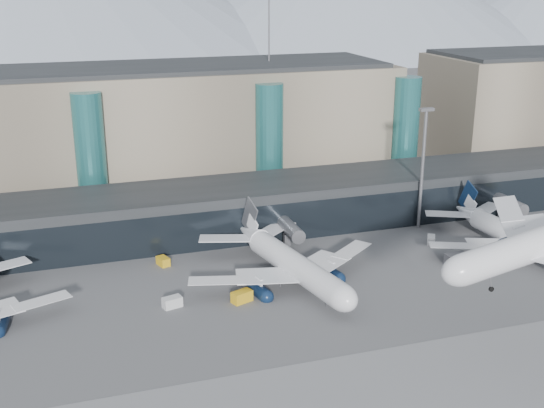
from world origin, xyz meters
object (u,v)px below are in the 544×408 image
(lightmast_mid, at_px, (423,162))
(veh_d, at_px, (431,240))
(jet_parked_right, at_px, (506,227))
(jet_parked_mid, at_px, (285,253))
(veh_h, at_px, (242,297))
(veh_a, at_px, (172,302))
(veh_c, at_px, (456,259))
(veh_b, at_px, (163,261))

(lightmast_mid, bearing_deg, veh_d, -103.52)
(lightmast_mid, xyz_separation_m, jet_parked_right, (10.24, -15.55, -10.03))
(lightmast_mid, distance_m, veh_d, 16.44)
(jet_parked_mid, distance_m, veh_h, 12.62)
(jet_parked_mid, distance_m, veh_a, 22.06)
(veh_a, xyz_separation_m, veh_c, (52.87, 0.77, 0.26))
(jet_parked_mid, distance_m, jet_parked_right, 45.45)
(jet_parked_right, distance_m, veh_a, 66.81)
(veh_a, bearing_deg, jet_parked_right, -10.26)
(veh_b, xyz_separation_m, veh_c, (51.58, -16.49, 0.33))
(lightmast_mid, height_order, veh_a, lightmast_mid)
(veh_b, bearing_deg, veh_c, -126.29)
(veh_b, relative_size, veh_h, 0.80)
(veh_b, bearing_deg, veh_a, 157.14)
(veh_b, distance_m, veh_c, 54.15)
(veh_b, bearing_deg, jet_parked_mid, -139.84)
(veh_b, bearing_deg, veh_d, -114.48)
(jet_parked_right, height_order, veh_a, jet_parked_right)
(jet_parked_right, height_order, veh_d, jet_parked_right)
(lightmast_mid, distance_m, jet_parked_mid, 39.65)
(lightmast_mid, xyz_separation_m, veh_c, (-3.41, -19.93, -13.30))
(lightmast_mid, bearing_deg, veh_c, -99.70)
(veh_c, distance_m, veh_d, 11.09)
(jet_parked_mid, bearing_deg, veh_h, 113.27)
(jet_parked_mid, distance_m, veh_b, 23.47)
(jet_parked_right, bearing_deg, lightmast_mid, 30.24)
(lightmast_mid, bearing_deg, jet_parked_mid, -156.31)
(jet_parked_right, relative_size, veh_b, 13.30)
(jet_parked_mid, height_order, veh_a, jet_parked_mid)
(jet_parked_right, xyz_separation_m, veh_d, (-12.38, 6.63, -3.62))
(jet_parked_mid, height_order, jet_parked_right, jet_parked_mid)
(jet_parked_right, bearing_deg, jet_parked_mid, 86.75)
(veh_a, bearing_deg, veh_d, -2.40)
(veh_a, bearing_deg, veh_c, -13.85)
(lightmast_mid, bearing_deg, veh_a, -159.81)
(jet_parked_mid, bearing_deg, lightmast_mid, -77.84)
(jet_parked_mid, bearing_deg, veh_c, -109.55)
(veh_d, relative_size, veh_h, 0.80)
(jet_parked_right, distance_m, veh_d, 14.51)
(veh_a, relative_size, veh_c, 0.76)
(veh_c, xyz_separation_m, veh_d, (1.26, 11.02, -0.34))
(lightmast_mid, bearing_deg, veh_b, -176.42)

